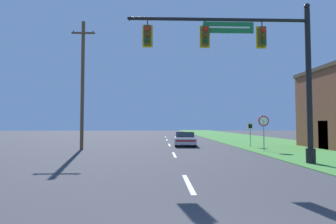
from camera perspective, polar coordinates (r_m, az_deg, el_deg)
grass_verge_right at (r=34.48m, az=17.57°, el=-5.75°), size 10.00×110.00×0.04m
road_center_line at (r=24.57m, az=0.30°, el=-7.18°), size 0.16×34.80×0.01m
signal_mast at (r=13.78m, az=19.28°, el=10.20°), size 9.12×0.47×7.90m
car_ahead at (r=23.81m, az=3.69°, el=-5.87°), size 2.08×4.35×1.19m
stop_sign at (r=19.95m, az=20.10°, el=-2.70°), size 0.76×0.07×2.50m
route_sign_post at (r=23.34m, az=17.46°, el=-3.55°), size 0.55×0.06×2.03m
utility_pole_near at (r=21.39m, az=-18.11°, el=6.07°), size 1.80×0.26×9.94m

